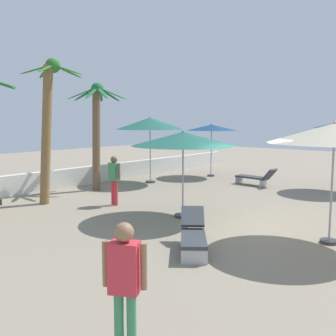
{
  "coord_description": "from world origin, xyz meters",
  "views": [
    {
      "loc": [
        -9.55,
        -4.67,
        2.95
      ],
      "look_at": [
        0.0,
        3.35,
        1.4
      ],
      "focal_mm": 41.84,
      "sensor_mm": 36.0,
      "label": 1
    }
  ],
  "objects": [
    {
      "name": "ground_plane",
      "position": [
        0.0,
        0.0,
        0.0
      ],
      "size": [
        56.0,
        56.0,
        0.0
      ],
      "primitive_type": "plane",
      "color": "gray"
    },
    {
      "name": "boundary_wall",
      "position": [
        0.0,
        9.56,
        0.41
      ],
      "size": [
        25.2,
        0.3,
        0.81
      ],
      "primitive_type": "cube",
      "color": "silver",
      "rests_on": "ground_plane"
    },
    {
      "name": "patio_umbrella_1",
      "position": [
        -0.09,
        -1.79,
        2.62
      ],
      "size": [
        3.07,
        3.07,
        2.91
      ],
      "color": "#333338",
      "rests_on": "ground_plane"
    },
    {
      "name": "patio_umbrella_2",
      "position": [
        -0.35,
        2.47,
        2.37
      ],
      "size": [
        3.11,
        3.11,
        2.64
      ],
      "color": "#333338",
      "rests_on": "ground_plane"
    },
    {
      "name": "patio_umbrella_3",
      "position": [
        3.84,
        7.65,
        2.76
      ],
      "size": [
        3.17,
        3.17,
        3.07
      ],
      "color": "#333338",
      "rests_on": "ground_plane"
    },
    {
      "name": "patio_umbrella_4",
      "position": [
        7.39,
        6.63,
        2.52
      ],
      "size": [
        2.58,
        2.58,
        2.75
      ],
      "color": "#333338",
      "rests_on": "ground_plane"
    },
    {
      "name": "palm_tree_0",
      "position": [
        -1.71,
        7.37,
        3.09
      ],
      "size": [
        2.15,
        2.15,
        5.09
      ],
      "color": "brown",
      "rests_on": "ground_plane"
    },
    {
      "name": "palm_tree_2",
      "position": [
        1.04,
        8.09,
        2.83
      ],
      "size": [
        2.56,
        2.52,
        4.46
      ],
      "color": "brown",
      "rests_on": "ground_plane"
    },
    {
      "name": "lounge_chair_0",
      "position": [
        6.31,
        3.48,
        0.38
      ],
      "size": [
        0.75,
        1.94,
        0.83
      ],
      "color": "#B7B7BC",
      "rests_on": "ground_plane"
    },
    {
      "name": "lounge_chair_1",
      "position": [
        -2.61,
        0.41,
        0.4
      ],
      "size": [
        1.81,
        1.58,
        0.83
      ],
      "color": "#B7B7BC",
      "rests_on": "ground_plane"
    },
    {
      "name": "guest_1",
      "position": [
        -6.45,
        -1.39,
        1.06
      ],
      "size": [
        0.38,
        0.5,
        1.75
      ],
      "color": "#3F8C59",
      "rests_on": "ground_plane"
    },
    {
      "name": "guest_2",
      "position": [
        -0.55,
        5.3,
        1.04
      ],
      "size": [
        0.25,
        0.56,
        1.71
      ],
      "color": "#D8333F",
      "rests_on": "ground_plane"
    }
  ]
}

